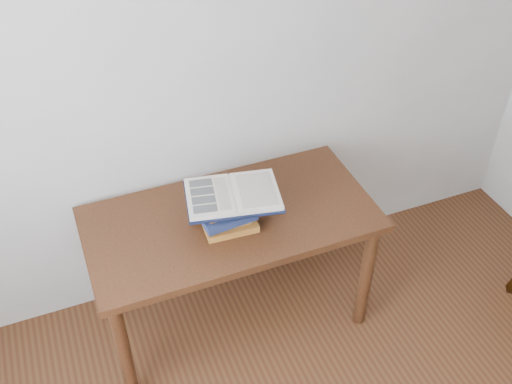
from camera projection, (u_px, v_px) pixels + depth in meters
name	position (u px, v px, depth m)	size (l,w,h in m)	color
room_shell	(482.00, 308.00, 1.08)	(3.54, 3.54, 2.62)	silver
desk	(231.00, 233.00, 2.72)	(1.29, 0.65, 0.69)	#4B2712
book_stack	(227.00, 214.00, 2.58)	(0.25, 0.21, 0.12)	#966122
open_book	(233.00, 195.00, 2.55)	(0.45, 0.35, 0.03)	black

